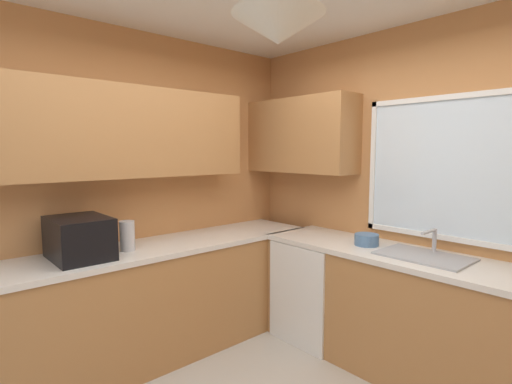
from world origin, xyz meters
name	(u,v)px	position (x,y,z in m)	size (l,w,h in m)	color
room_shell	(284,135)	(-0.35, 0.41, 1.76)	(3.67, 3.43, 2.70)	#C6844C
counter_run_left	(146,303)	(-1.46, 0.00, 0.46)	(0.65, 3.04, 0.91)	#AD7542
counter_run_back	(433,323)	(0.21, 1.34, 0.46)	(2.76, 0.65, 0.91)	#AD7542
dishwasher	(318,289)	(-0.80, 1.31, 0.43)	(0.60, 0.60, 0.87)	white
microwave	(79,238)	(-1.46, -0.48, 1.06)	(0.48, 0.36, 0.29)	black
kettle	(127,236)	(-1.44, -0.14, 1.02)	(0.11, 0.11, 0.23)	#B7B7BC
sink_assembly	(424,255)	(0.12, 1.35, 0.92)	(0.60, 0.40, 0.19)	#9EA0A5
bowl	(367,240)	(-0.34, 1.34, 0.96)	(0.19, 0.19, 0.09)	#4C7099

